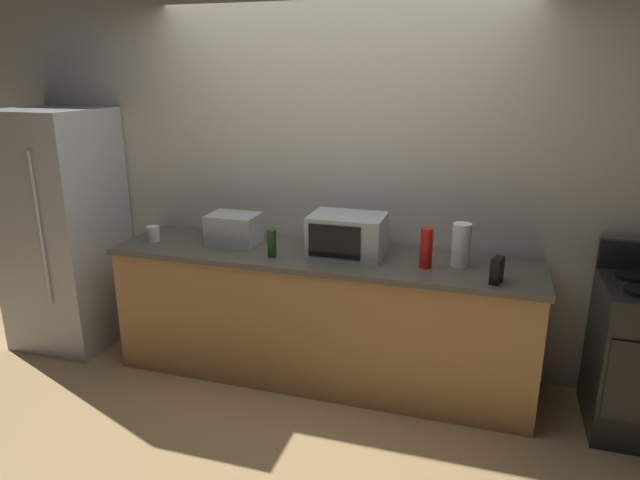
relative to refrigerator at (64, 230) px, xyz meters
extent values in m
plane|color=tan|center=(2.05, -0.40, -0.90)|extent=(8.00, 8.00, 0.00)
cube|color=beige|center=(2.05, 0.41, 0.45)|extent=(6.40, 0.10, 2.70)
cube|color=#B27F4C|center=(2.05, 0.00, -0.47)|extent=(2.80, 0.60, 0.86)
cube|color=#514C42|center=(2.05, 0.00, -0.02)|extent=(2.84, 0.64, 0.04)
cube|color=#B7BABF|center=(0.00, 0.00, 0.00)|extent=(0.72, 0.70, 1.80)
cylinder|color=silver|center=(0.14, -0.37, 0.10)|extent=(0.02, 0.02, 1.10)
cylinder|color=black|center=(3.92, 0.12, 0.01)|extent=(0.18, 0.18, 0.02)
cube|color=#B7BABF|center=(2.22, 0.05, 0.13)|extent=(0.48, 0.34, 0.27)
cube|color=black|center=(2.18, -0.12, 0.13)|extent=(0.34, 0.01, 0.21)
cube|color=#B7BABF|center=(1.40, 0.06, 0.10)|extent=(0.34, 0.26, 0.21)
cylinder|color=white|center=(2.94, 0.05, 0.13)|extent=(0.12, 0.12, 0.27)
cube|color=black|center=(3.16, -0.19, 0.07)|extent=(0.08, 0.12, 0.15)
cylinder|color=#1E3F19|center=(1.77, -0.13, 0.09)|extent=(0.06, 0.06, 0.18)
cylinder|color=red|center=(2.74, -0.05, 0.12)|extent=(0.08, 0.08, 0.25)
cylinder|color=white|center=(0.83, -0.06, 0.05)|extent=(0.09, 0.09, 0.11)
camera|label=1|loc=(3.09, -3.35, 1.16)|focal=31.48mm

